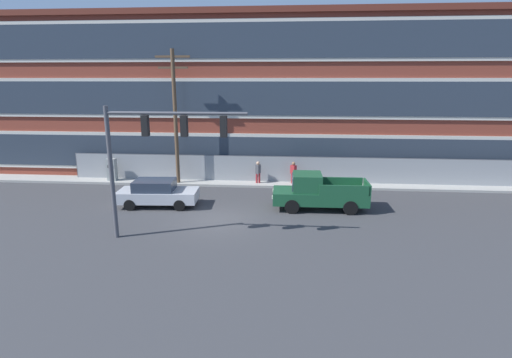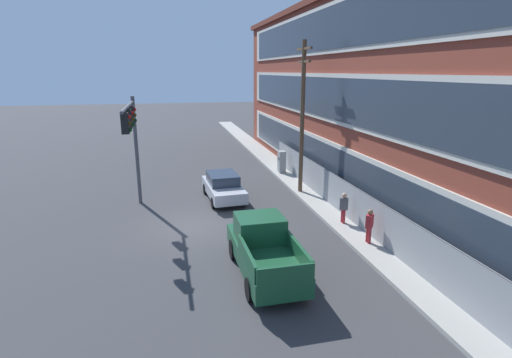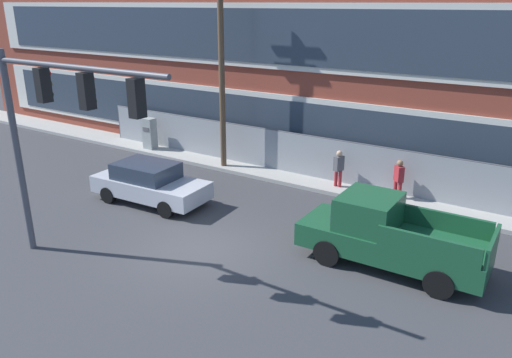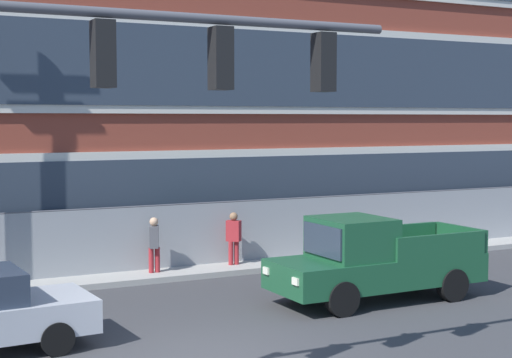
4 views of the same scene
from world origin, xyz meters
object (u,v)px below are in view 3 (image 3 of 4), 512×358
Objects in this scene: utility_pole_near_corner at (221,58)px; pedestrian_near_cabinet at (339,167)px; pedestrian_by_fence at (399,178)px; electrical_cabinet at (150,135)px; traffic_signal_mast at (54,115)px; pickup_truck_dark_green at (388,236)px; sedan_silver at (150,183)px.

utility_pole_near_corner is 6.91m from pedestrian_near_cabinet.
pedestrian_near_cabinet is at bearing -178.28° from pedestrian_by_fence.
electrical_cabinet is 1.03× the size of pedestrian_by_fence.
traffic_signal_mast reaches higher than electrical_cabinet.
traffic_signal_mast is 3.73× the size of pedestrian_near_cabinet.
pedestrian_by_fence is (-1.33, 5.04, 0.01)m from pickup_truck_dark_green.
traffic_signal_mast reaches higher than sedan_silver.
traffic_signal_mast is 6.27m from sedan_silver.
electrical_cabinet is 10.46m from pedestrian_near_cabinet.
electrical_cabinet is (-6.60, 9.85, -3.62)m from traffic_signal_mast.
sedan_silver is 0.51× the size of utility_pole_near_corner.
pickup_truck_dark_green is 3.19× the size of pedestrian_near_cabinet.
pedestrian_by_fence is (6.31, 10.04, -3.52)m from traffic_signal_mast.
pedestrian_near_cabinet is (5.59, 0.32, -4.04)m from utility_pole_near_corner.
sedan_silver is 6.43m from utility_pole_near_corner.
traffic_signal_mast is 3.73× the size of pedestrian_by_fence.
utility_pole_near_corner reaches higher than traffic_signal_mast.
pickup_truck_dark_green reaches higher than sedan_silver.
traffic_signal_mast is 12.37m from pedestrian_by_fence.
sedan_silver is 2.76× the size of pedestrian_near_cabinet.
sedan_silver is at bearing -45.45° from electrical_cabinet.
pickup_truck_dark_green is (7.64, 5.00, -3.53)m from traffic_signal_mast.
traffic_signal_mast reaches higher than pedestrian_near_cabinet.
electrical_cabinet reaches higher than pedestrian_by_fence.
pickup_truck_dark_green is at bearing -18.79° from electrical_cabinet.
pedestrian_near_cabinet is (5.49, 5.17, 0.17)m from sedan_silver.
pedestrian_by_fence is (2.45, 0.07, 0.00)m from pedestrian_near_cabinet.
pedestrian_near_cabinet is 1.00× the size of pedestrian_by_fence.
traffic_signal_mast is at bearing -79.84° from utility_pole_near_corner.
pedestrian_by_fence is at bearing 33.43° from sedan_silver.
pedestrian_by_fence is (8.04, 0.40, -4.04)m from utility_pole_near_corner.
utility_pole_near_corner is 9.01m from pedestrian_by_fence.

